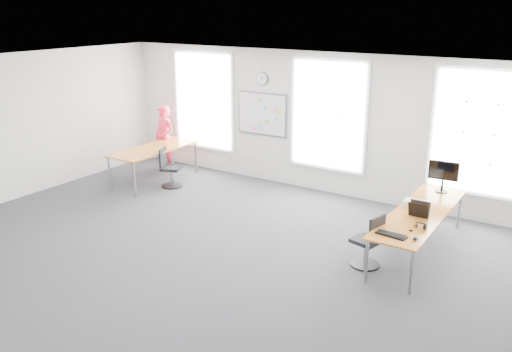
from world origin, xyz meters
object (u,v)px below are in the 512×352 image
Objects in this scene: chair_right at (369,244)px; keyboard at (391,235)px; desk_right at (420,215)px; person at (164,138)px; monitor at (443,174)px; chair_left at (169,170)px; desk_left at (154,151)px; headphones at (420,226)px.

keyboard is at bearing 73.44° from chair_right.
chair_right is at bearing -118.55° from desk_right.
person is 2.78× the size of monitor.
keyboard is 0.78× the size of monitor.
person reaches higher than chair_left.
monitor is at bearing 8.01° from person.
chair_right is at bearing -125.27° from chair_left.
chair_left is 5.84m from monitor.
desk_left is at bearing 57.47° from chair_left.
desk_right is at bearing 125.95° from headphones.
desk_right is at bearing -115.26° from chair_left.
chair_right is at bearing -109.64° from monitor.
desk_left is at bearing -179.31° from monitor.
desk_right is 1.83× the size of person.
chair_right is at bearing 156.94° from keyboard.
desk_left is 0.63m from chair_left.
monitor reaches higher than chair_left.
person is at bearing 166.92° from keyboard.
desk_left is 12.90× the size of headphones.
headphones is (0.69, 0.25, 0.37)m from chair_right.
desk_left is 1.36× the size of person.
keyboard is (5.64, -1.52, 0.34)m from chair_left.
desk_right is 6.76m from person.
monitor is at bearing 6.53° from desk_left.
chair_right is at bearing -13.49° from desk_left.
chair_left is (-5.72, 0.37, -0.28)m from desk_right.
person is at bearing 169.16° from desk_right.
keyboard is (6.56, -2.42, -0.08)m from person.
chair_left is 1.35m from person.
headphones is (6.83, -1.93, -0.04)m from person.
keyboard is (0.41, -0.24, 0.34)m from chair_right.
desk_right is 1.07m from chair_right.
person reaches higher than headphones.
chair_right is (-0.49, -0.90, -0.28)m from desk_right.
person is 7.10m from headphones.
desk_left is at bearing 172.42° from keyboard.
desk_left is 6.31m from monitor.
chair_right reaches higher than desk_right.
keyboard is (6.16, -1.62, -0.00)m from desk_left.
chair_right reaches higher than desk_left.
desk_left is 2.46× the size of chair_left.
headphones is 1.88m from monitor.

